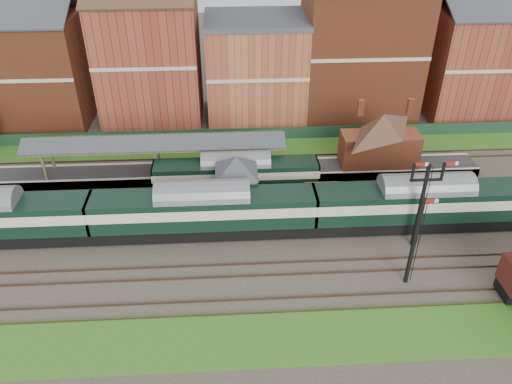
{
  "coord_description": "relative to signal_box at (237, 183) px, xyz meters",
  "views": [
    {
      "loc": [
        -3.46,
        -35.28,
        27.56
      ],
      "look_at": [
        -1.31,
        2.0,
        3.0
      ],
      "focal_mm": 35.0,
      "sensor_mm": 36.0,
      "label": 1
    }
  ],
  "objects": [
    {
      "name": "ground",
      "position": [
        3.0,
        -3.25,
        -3.19
      ],
      "size": [
        160.0,
        160.0,
        0.0
      ],
      "primitive_type": "plane",
      "color": "#473D33",
      "rests_on": "ground"
    },
    {
      "name": "grass_back",
      "position": [
        3.0,
        12.75,
        -3.16
      ],
      "size": [
        90.0,
        4.5,
        0.06
      ],
      "primitive_type": "cube",
      "color": "#2D6619",
      "rests_on": "ground"
    },
    {
      "name": "grass_front",
      "position": [
        3.0,
        -15.25,
        -3.16
      ],
      "size": [
        90.0,
        5.0,
        0.06
      ],
      "primitive_type": "cube",
      "color": "#2D6619",
      "rests_on": "ground"
    },
    {
      "name": "fence",
      "position": [
        3.0,
        14.75,
        -2.44
      ],
      "size": [
        90.0,
        0.12,
        1.5
      ],
      "primitive_type": "cube",
      "color": "#193823",
      "rests_on": "ground"
    },
    {
      "name": "platform",
      "position": [
        -2.0,
        6.5,
        -2.69
      ],
      "size": [
        55.0,
        3.4,
        1.0
      ],
      "primitive_type": "cube",
      "color": "#2D2D2D",
      "rests_on": "ground"
    },
    {
      "name": "signal_box",
      "position": [
        0.0,
        0.0,
        0.0
      ],
      "size": [
        5.4,
        5.4,
        6.0
      ],
      "color": "#657150",
      "rests_on": "ground"
    },
    {
      "name": "brick_hut",
      "position": [
        8.0,
        0.0,
        -2.0
      ],
      "size": [
        3.2,
        2.64,
        2.94
      ],
      "color": "maroon",
      "rests_on": "ground"
    },
    {
      "name": "station_building",
      "position": [
        15.0,
        6.5,
        0.76
      ],
      "size": [
        8.1,
        8.1,
        5.9
      ],
      "color": "brown",
      "rests_on": "platform"
    },
    {
      "name": "canopy",
      "position": [
        -8.0,
        6.5,
        1.39
      ],
      "size": [
        26.0,
        3.89,
        4.08
      ],
      "color": "#484B2F",
      "rests_on": "platform"
    },
    {
      "name": "semaphore_bracket",
      "position": [
        15.04,
        -5.75,
        1.44
      ],
      "size": [
        3.6,
        0.25,
        8.18
      ],
      "color": "black",
      "rests_on": "ground"
    },
    {
      "name": "semaphore_siding",
      "position": [
        13.02,
        -10.25,
        0.96
      ],
      "size": [
        1.23,
        0.25,
        8.0
      ],
      "color": "black",
      "rests_on": "ground"
    },
    {
      "name": "town_backdrop",
      "position": [
        2.82,
        21.75,
        3.81
      ],
      "size": [
        69.0,
        10.0,
        16.0
      ],
      "color": "brown",
      "rests_on": "ground"
    },
    {
      "name": "dmu_train",
      "position": [
        -2.96,
        -3.25,
        -0.6
      ],
      "size": [
        57.85,
        3.04,
        4.44
      ],
      "color": "black",
      "rests_on": "ground"
    },
    {
      "name": "platform_railcar",
      "position": [
        -0.0,
        3.25,
        -1.0
      ],
      "size": [
        16.12,
        2.54,
        3.71
      ],
      "color": "black",
      "rests_on": "ground"
    }
  ]
}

